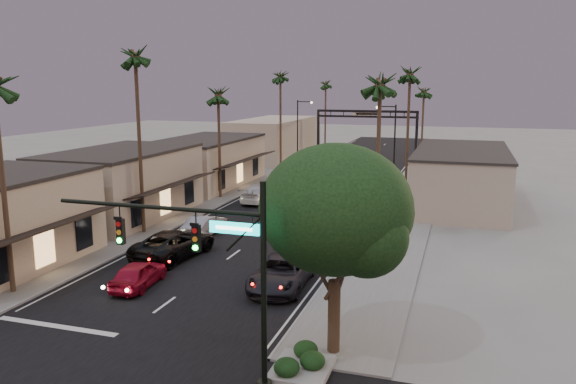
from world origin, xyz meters
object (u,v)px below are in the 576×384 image
Objects in this scene: corner_tree at (337,215)px; palm_rc at (424,89)px; curbside_near at (282,272)px; curbside_black at (318,245)px; palm_rb at (410,70)px; palm_lc at (218,91)px; palm_ra at (380,79)px; traffic_signal at (214,252)px; palm_ld at (280,73)px; oncoming_red at (138,274)px; oncoming_pickup at (174,244)px; arch at (367,122)px; streetlight_right at (392,140)px; streetlight_left at (300,128)px; oncoming_silver at (205,225)px; palm_lb at (135,51)px; palm_far at (326,82)px.

palm_rc is (-0.88, 56.55, 4.49)m from corner_tree.
curbside_black is at bearing 83.25° from curbside_near.
palm_rb is (-0.88, 36.55, 6.44)m from corner_tree.
palm_ra is (17.20, -12.00, 0.97)m from palm_lc.
palm_ra is at bearing -90.00° from palm_rc.
palm_ld is (-14.29, 51.00, 7.33)m from traffic_signal.
corner_tree is 56.74m from palm_rc.
palm_ra reaches higher than traffic_signal.
oncoming_pickup is at bearing -86.91° from oncoming_red.
palm_ld is 1.08× the size of palm_ra.
palm_rc reaches higher than arch.
traffic_signal is 0.60× the size of palm_rb.
palm_rc reaches higher than streetlight_right.
streetlight_left is 39.67m from curbside_black.
palm_lc is 2.52× the size of curbside_black.
palm_rc is 2.01× the size of curbside_near.
palm_rb reaches higher than palm_ra.
streetlight_right reaches higher than oncoming_pickup.
arch is 28.24m from palm_rb.
curbside_black is (-3.24, -23.43, -11.71)m from palm_rb.
streetlight_left is at bearing 107.97° from corner_tree.
traffic_signal is at bearing 118.80° from oncoming_silver.
oncoming_silver is (-10.88, -22.09, -4.57)m from streetlight_right.
palm_lc is at bearing -155.06° from palm_rb.
palm_rb is at bearing -106.80° from oncoming_pickup.
palm_lb is at bearing -90.00° from palm_ld.
oncoming_red is 0.95× the size of oncoming_silver.
palm_lc is at bearing -149.89° from streetlight_right.
palm_ld is 19.51m from palm_rc.
palm_lb is 14.30m from palm_lc.
palm_ra is 2.18× the size of curbside_near.
palm_rb reaches higher than traffic_signal.
palm_ra is (8.60, -46.00, 5.91)m from arch.
palm_far reaches higher than corner_tree.
palm_rb is (17.20, 8.00, 1.95)m from palm_lc.
streetlight_right is 25.04m from oncoming_silver.
traffic_signal is 53.47m from palm_ld.
oncoming_silver reaches higher than curbside_black.
curbside_black is at bearing -97.88° from palm_rb.
palm_lb is at bearing 128.44° from traffic_signal.
streetlight_right is 2.07× the size of oncoming_red.
palm_ra is 1.08× the size of palm_rc.
palm_lb is (-15.52, -23.00, 8.06)m from streetlight_right.
palm_rc is at bearing 90.89° from corner_tree.
curbside_near is at bearing -74.87° from streetlight_left.
curbside_near is (-3.70, -9.70, -10.60)m from palm_ra.
streetlight_right is at bearing -95.05° from palm_rc.
corner_tree is at bearing -57.66° from palm_lc.
corner_tree is 63.26m from arch.
traffic_signal is 11.17m from curbside_near.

